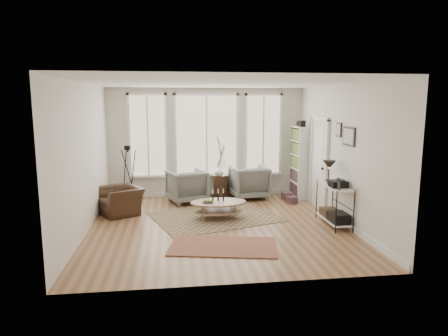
{
  "coord_description": "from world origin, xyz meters",
  "views": [
    {
      "loc": [
        -0.9,
        -7.94,
        2.52
      ],
      "look_at": [
        0.2,
        0.6,
        1.1
      ],
      "focal_mm": 32.0,
      "sensor_mm": 36.0,
      "label": 1
    }
  ],
  "objects": [
    {
      "name": "rug_main",
      "position": [
        0.0,
        0.59,
        0.01
      ],
      "size": [
        3.1,
        2.69,
        0.01
      ],
      "primitive_type": "cube",
      "rotation": [
        0.0,
        0.0,
        0.33
      ],
      "color": "brown",
      "rests_on": "ground"
    },
    {
      "name": "low_shelf",
      "position": [
        2.38,
        -0.3,
        0.51
      ],
      "size": [
        0.38,
        1.08,
        1.3
      ],
      "color": "white",
      "rests_on": "ground"
    },
    {
      "name": "rug_runner",
      "position": [
        -0.05,
        -1.27,
        0.01
      ],
      "size": [
        2.04,
        1.39,
        0.01
      ],
      "primitive_type": "cube",
      "rotation": [
        0.0,
        0.0,
        -0.2
      ],
      "color": "maroon",
      "rests_on": "ground"
    },
    {
      "name": "coffee_table",
      "position": [
        0.05,
        0.46,
        0.3
      ],
      "size": [
        1.24,
        0.82,
        0.56
      ],
      "color": "#A18265",
      "rests_on": "ground"
    },
    {
      "name": "bookcase",
      "position": [
        2.44,
        2.23,
        0.96
      ],
      "size": [
        0.31,
        0.85,
        2.06
      ],
      "color": "white",
      "rests_on": "ground"
    },
    {
      "name": "book_stack_near",
      "position": [
        2.05,
        1.97,
        0.1
      ],
      "size": [
        0.27,
        0.32,
        0.19
      ],
      "primitive_type": "cube",
      "rotation": [
        0.0,
        0.0,
        0.12
      ],
      "color": "brown",
      "rests_on": "ground"
    },
    {
      "name": "door",
      "position": [
        2.57,
        1.15,
        1.12
      ],
      "size": [
        0.09,
        1.06,
        2.22
      ],
      "color": "silver",
      "rests_on": "ground"
    },
    {
      "name": "accent_chair",
      "position": [
        -2.13,
        1.13,
        0.31
      ],
      "size": [
        1.25,
        1.21,
        0.62
      ],
      "primitive_type": "imported",
      "rotation": [
        0.0,
        0.0,
        -1.03
      ],
      "color": "#392416",
      "rests_on": "ground"
    },
    {
      "name": "armchair_left",
      "position": [
        -0.57,
        2.05,
        0.41
      ],
      "size": [
        1.11,
        1.13,
        0.82
      ],
      "primitive_type": "imported",
      "rotation": [
        0.0,
        0.0,
        3.45
      ],
      "color": "slate",
      "rests_on": "ground"
    },
    {
      "name": "side_table",
      "position": [
        0.35,
        2.42,
        0.82
      ],
      "size": [
        0.41,
        0.41,
        1.71
      ],
      "color": "#392416",
      "rests_on": "ground"
    },
    {
      "name": "tripod_camera",
      "position": [
        -2.02,
        2.17,
        0.67
      ],
      "size": [
        0.51,
        0.51,
        1.45
      ],
      "color": "black",
      "rests_on": "ground"
    },
    {
      "name": "book_stack_far",
      "position": [
        2.05,
        1.57,
        0.08
      ],
      "size": [
        0.27,
        0.31,
        0.17
      ],
      "primitive_type": "cube",
      "rotation": [
        0.0,
        0.0,
        0.27
      ],
      "color": "brown",
      "rests_on": "ground"
    },
    {
      "name": "wall_art",
      "position": [
        2.58,
        -0.27,
        1.88
      ],
      "size": [
        0.04,
        0.88,
        0.44
      ],
      "color": "black",
      "rests_on": "ground"
    },
    {
      "name": "room",
      "position": [
        0.02,
        0.03,
        1.43
      ],
      "size": [
        5.5,
        5.54,
        2.9
      ],
      "color": "#9E704B",
      "rests_on": "ground"
    },
    {
      "name": "bay_window",
      "position": [
        0.0,
        2.71,
        1.61
      ],
      "size": [
        4.14,
        0.12,
        2.24
      ],
      "color": "tan",
      "rests_on": "ground"
    },
    {
      "name": "vase",
      "position": [
        0.28,
        2.28,
        0.74
      ],
      "size": [
        0.28,
        0.28,
        0.26
      ],
      "primitive_type": "imported",
      "rotation": [
        0.0,
        0.0,
        0.13
      ],
      "color": "silver",
      "rests_on": "side_table"
    },
    {
      "name": "armchair_right",
      "position": [
        1.09,
        2.26,
        0.43
      ],
      "size": [
        1.03,
        1.05,
        0.86
      ],
      "primitive_type": "imported",
      "rotation": [
        0.0,
        0.0,
        3.27
      ],
      "color": "slate",
      "rests_on": "ground"
    }
  ]
}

